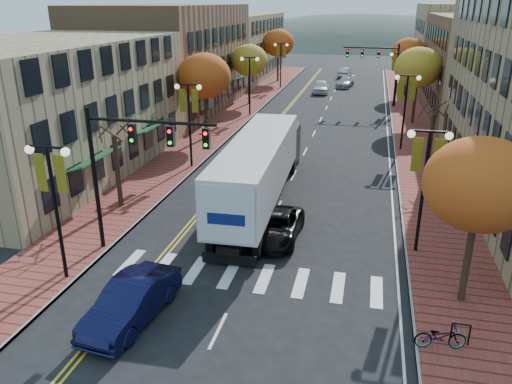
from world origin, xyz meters
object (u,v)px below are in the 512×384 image
Objects in this scene: navy_sedan at (131,301)px; black_suv at (277,227)px; semi_truck at (262,164)px; bicycle at (440,336)px.

navy_sedan is 9.03m from black_suv.
semi_truck reaches higher than black_suv.
semi_truck is 15.03m from bicycle.
black_suv is at bearing -70.04° from semi_truck.
semi_truck is 12.95m from navy_sedan.
black_suv is (4.06, 8.06, -0.14)m from navy_sedan.
bicycle is at bearing -54.93° from semi_truck.
navy_sedan is 1.02× the size of black_suv.
semi_truck is 3.52× the size of black_suv.
black_suv is (1.82, -4.59, -1.80)m from semi_truck.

